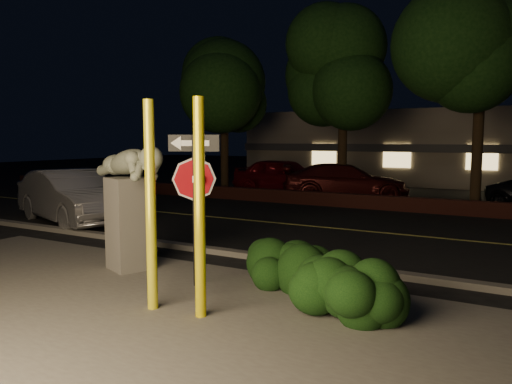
% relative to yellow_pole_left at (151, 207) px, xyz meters
% --- Properties ---
extents(ground, '(90.00, 90.00, 0.00)m').
position_rel_yellow_pole_left_xyz_m(ground, '(0.40, 10.50, -1.51)').
color(ground, black).
rests_on(ground, ground).
extents(patio, '(14.00, 6.00, 0.02)m').
position_rel_yellow_pole_left_xyz_m(patio, '(0.40, -0.50, -1.50)').
color(patio, '#4C4944').
rests_on(patio, ground).
extents(road, '(80.00, 8.00, 0.01)m').
position_rel_yellow_pole_left_xyz_m(road, '(0.40, 7.50, -1.51)').
color(road, black).
rests_on(road, ground).
extents(lane_marking, '(80.00, 0.12, 0.00)m').
position_rel_yellow_pole_left_xyz_m(lane_marking, '(0.40, 7.50, -1.50)').
color(lane_marking, '#AFA946').
rests_on(lane_marking, road).
extents(curb, '(80.00, 0.25, 0.12)m').
position_rel_yellow_pole_left_xyz_m(curb, '(0.40, 3.40, -1.45)').
color(curb, '#4C4944').
rests_on(curb, ground).
extents(brick_wall, '(40.00, 0.35, 0.50)m').
position_rel_yellow_pole_left_xyz_m(brick_wall, '(0.40, 11.80, -1.26)').
color(brick_wall, '#451C16').
rests_on(brick_wall, ground).
extents(parking_lot, '(40.00, 12.00, 0.01)m').
position_rel_yellow_pole_left_xyz_m(parking_lot, '(0.40, 17.50, -1.51)').
color(parking_lot, black).
rests_on(parking_lot, ground).
extents(building, '(22.00, 10.20, 4.00)m').
position_rel_yellow_pole_left_xyz_m(building, '(0.40, 25.49, 0.49)').
color(building, '#655B51').
rests_on(building, ground).
extents(tree_far_a, '(4.60, 4.60, 7.43)m').
position_rel_yellow_pole_left_xyz_m(tree_far_a, '(-7.60, 13.50, 3.83)').
color(tree_far_a, black).
rests_on(tree_far_a, ground).
extents(tree_far_b, '(5.20, 5.20, 8.41)m').
position_rel_yellow_pole_left_xyz_m(tree_far_b, '(-2.10, 13.70, 4.54)').
color(tree_far_b, black).
rests_on(tree_far_b, ground).
extents(tree_far_c, '(4.80, 4.80, 7.84)m').
position_rel_yellow_pole_left_xyz_m(tree_far_c, '(2.90, 13.30, 4.15)').
color(tree_far_c, black).
rests_on(tree_far_c, ground).
extents(yellow_pole_left, '(0.15, 0.15, 3.03)m').
position_rel_yellow_pole_left_xyz_m(yellow_pole_left, '(0.00, 0.00, 0.00)').
color(yellow_pole_left, yellow).
rests_on(yellow_pole_left, ground).
extents(yellow_pole_right, '(0.15, 0.15, 3.04)m').
position_rel_yellow_pole_left_xyz_m(yellow_pole_right, '(0.80, 0.08, 0.01)').
color(yellow_pole_right, '#DAC60C').
rests_on(yellow_pole_right, ground).
extents(signpost, '(0.82, 0.31, 2.54)m').
position_rel_yellow_pole_left_xyz_m(signpost, '(-0.14, 1.22, 0.29)').
color(signpost, black).
rests_on(signpost, ground).
extents(sculpture, '(2.16, 1.30, 2.35)m').
position_rel_yellow_pole_left_xyz_m(sculpture, '(-1.84, 1.48, -0.06)').
color(sculpture, '#4C4944').
rests_on(sculpture, ground).
extents(hedge_center, '(2.22, 1.47, 1.06)m').
position_rel_yellow_pole_left_xyz_m(hedge_center, '(1.25, 1.97, -0.98)').
color(hedge_center, black).
rests_on(hedge_center, ground).
extents(hedge_right, '(1.62, 1.15, 0.96)m').
position_rel_yellow_pole_left_xyz_m(hedge_right, '(2.52, 1.17, -1.03)').
color(hedge_right, black).
rests_on(hedge_right, ground).
extents(hedge_far_right, '(1.70, 1.26, 1.06)m').
position_rel_yellow_pole_left_xyz_m(hedge_far_right, '(2.67, 1.00, -0.98)').
color(hedge_far_right, black).
rests_on(hedge_far_right, ground).
extents(silver_sedan, '(5.04, 3.05, 1.57)m').
position_rel_yellow_pole_left_xyz_m(silver_sedan, '(-7.15, 4.61, -0.73)').
color(silver_sedan, silver).
rests_on(silver_sedan, ground).
extents(parked_car_red, '(4.90, 2.36, 1.61)m').
position_rel_yellow_pole_left_xyz_m(parked_car_red, '(-5.13, 14.56, -0.71)').
color(parked_car_red, maroon).
rests_on(parked_car_red, ground).
extents(parked_car_darkred, '(5.47, 4.02, 1.47)m').
position_rel_yellow_pole_left_xyz_m(parked_car_darkred, '(-2.04, 13.93, -0.78)').
color(parked_car_darkred, '#471110').
rests_on(parked_car_darkred, ground).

